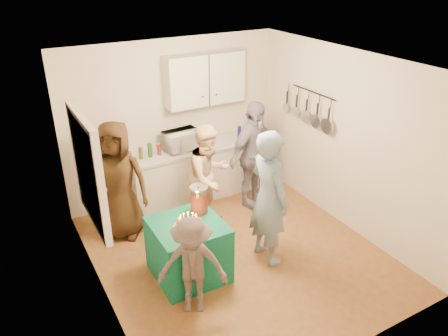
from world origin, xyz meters
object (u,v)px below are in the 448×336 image
punch_jar (199,200)px  man_birthday (269,198)px  counter (195,173)px  child_near_left (193,266)px  woman_back_center (209,176)px  microwave (182,140)px  woman_back_left (118,181)px  woman_back_right (253,155)px  party_table (188,249)px

punch_jar → man_birthday: 0.88m
counter → child_near_left: (-1.17, -2.37, 0.18)m
woman_back_center → child_near_left: (-1.01, -1.52, -0.18)m
punch_jar → man_birthday: size_ratio=0.18×
microwave → woman_back_left: woman_back_left is taller
woman_back_center → child_near_left: 1.83m
woman_back_left → counter: bearing=52.0°
counter → child_near_left: child_near_left is taller
punch_jar → child_near_left: (-0.47, -0.76, -0.32)m
punch_jar → woman_back_right: (1.40, 0.92, -0.06)m
man_birthday → woman_back_right: (0.60, 1.29, -0.05)m
woman_back_left → woman_back_right: 2.11m
woman_back_center → counter: bearing=62.4°
microwave → woman_back_right: bearing=-42.7°
woman_back_left → child_near_left: 1.92m
party_table → woman_back_right: woman_back_right is taller
counter → woman_back_center: size_ratio=1.39×
man_birthday → child_near_left: (-1.27, -0.39, -0.31)m
child_near_left → party_table: bearing=100.2°
microwave → child_near_left: bearing=-117.7°
woman_back_right → microwave: bearing=123.2°
party_table → woman_back_left: (-0.45, 1.30, 0.49)m
punch_jar → man_birthday: (0.80, -0.37, -0.01)m
woman_back_center → woman_back_right: size_ratio=0.91×
party_table → punch_jar: bearing=34.4°
microwave → child_near_left: size_ratio=0.45×
woman_back_right → woman_back_left: bearing=155.1°
man_birthday → woman_back_left: man_birthday is taller
counter → child_near_left: bearing=-116.4°
microwave → punch_jar: (-0.50, -1.61, -0.13)m
party_table → woman_back_center: 1.29m
party_table → child_near_left: child_near_left is taller
man_birthday → woman_back_left: (-1.51, 1.50, -0.05)m
counter → man_birthday: 2.04m
microwave → woman_back_center: size_ratio=0.35×
microwave → party_table: microwave is taller
child_near_left → punch_jar: bearing=88.6°
woman_back_left → party_table: bearing=-37.9°
woman_back_left → woman_back_right: woman_back_right is taller
microwave → woman_back_left: bearing=-163.5°
microwave → woman_back_center: (0.03, -0.85, -0.27)m
woman_back_left → child_near_left: (0.23, -1.88, -0.26)m
microwave → party_table: 2.06m
party_table → man_birthday: man_birthday is taller
counter → man_birthday: bearing=-87.1°
party_table → woman_back_left: 1.46m
woman_back_right → party_table: bearing=-165.8°
microwave → woman_back_right: (0.90, -0.68, -0.19)m
party_table → microwave: bearing=66.9°
punch_jar → woman_back_right: woman_back_right is taller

